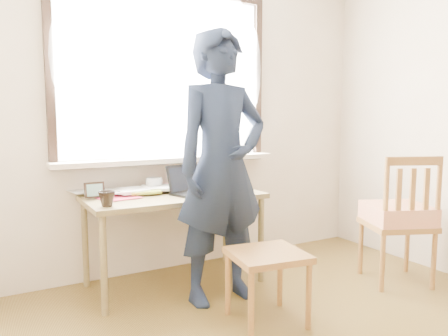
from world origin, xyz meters
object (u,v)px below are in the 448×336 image
desk (174,204)px  mug_dark (107,199)px  side_chair (398,216)px  laptop (190,187)px  mug_white (154,184)px  person (222,167)px  work_chair (267,263)px

desk → mug_dark: 0.60m
mug_dark → side_chair: size_ratio=0.11×
laptop → side_chair: (1.39, -0.77, -0.23)m
desk → laptop: size_ratio=3.41×
desk → mug_white: bearing=108.6°
person → mug_dark: bearing=163.0°
mug_white → side_chair: bearing=-32.9°
laptop → side_chair: size_ratio=0.38×
desk → person: size_ratio=0.70×
work_chair → person: 0.72m
mug_white → mug_dark: (-0.48, -0.42, -0.00)m
desk → laptop: bearing=-16.9°
work_chair → person: size_ratio=0.27×
desk → mug_white: mug_white is taller
work_chair → person: person is taller
laptop → mug_dark: size_ratio=3.53×
mug_dark → laptop: bearing=14.1°
person → work_chair: bearing=-83.2°
laptop → mug_dark: bearing=-165.9°
desk → work_chair: 0.93m
work_chair → laptop: bearing=99.5°
desk → side_chair: (1.51, -0.81, -0.10)m
side_chair → person: size_ratio=0.53×
work_chair → side_chair: side_chair is taller
laptop → mug_white: size_ratio=2.89×
mug_dark → desk: bearing=20.3°
mug_white → side_chair: side_chair is taller
laptop → work_chair: size_ratio=0.77×
mug_dark → work_chair: 1.10m
laptop → person: person is taller
desk → side_chair: 1.71m
mug_dark → person: size_ratio=0.06×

